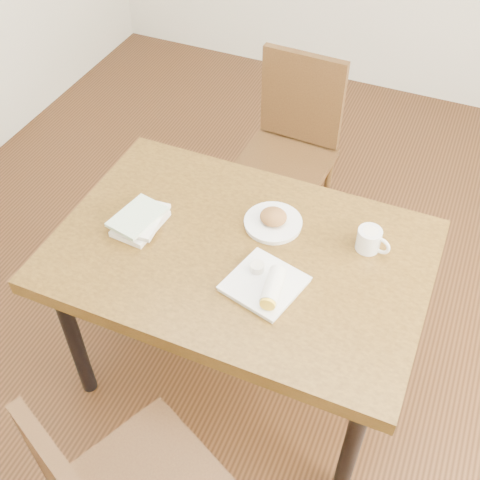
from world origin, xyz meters
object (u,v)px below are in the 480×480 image
at_px(table, 240,265).
at_px(plate_scone, 273,221).
at_px(coffee_mug, 370,240).
at_px(plate_burrito, 267,284).
at_px(chair_far, 291,142).
at_px(book_stack, 141,220).

xyz_separation_m(table, plate_scone, (0.06, 0.16, 0.10)).
distance_m(coffee_mug, plate_burrito, 0.41).
xyz_separation_m(table, chair_far, (-0.13, 0.92, -0.12)).
bearing_deg(book_stack, table, 4.32).
relative_size(chair_far, coffee_mug, 7.71).
xyz_separation_m(chair_far, coffee_mug, (0.54, -0.74, 0.25)).
height_order(chair_far, book_stack, chair_far).
xyz_separation_m(table, coffee_mug, (0.41, 0.18, 0.12)).
xyz_separation_m(chair_far, book_stack, (-0.25, -0.95, 0.23)).
relative_size(plate_scone, coffee_mug, 1.72).
bearing_deg(chair_far, table, -81.96).
relative_size(chair_far, book_stack, 4.29).
xyz_separation_m(coffee_mug, plate_burrito, (-0.26, -0.31, -0.02)).
distance_m(plate_scone, coffee_mug, 0.35).
distance_m(chair_far, book_stack, 1.01).
relative_size(table, chair_far, 1.37).
bearing_deg(coffee_mug, chair_far, 126.06).
distance_m(plate_scone, plate_burrito, 0.30).
bearing_deg(coffee_mug, plate_scone, -176.74).
height_order(table, plate_scone, plate_scone).
relative_size(chair_far, plate_scone, 4.49).
bearing_deg(book_stack, coffee_mug, 15.07).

